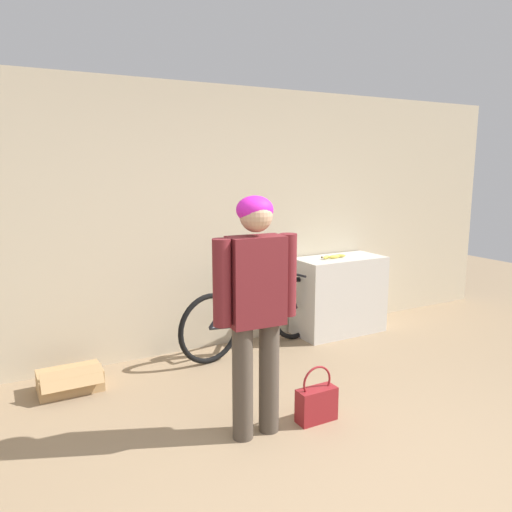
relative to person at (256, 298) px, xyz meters
name	(u,v)px	position (x,y,z in m)	size (l,w,h in m)	color
wall_back	(193,221)	(0.26, 1.76, 0.33)	(8.00, 0.07, 2.60)	beige
side_shelf	(339,295)	(1.84, 1.46, -0.55)	(0.99, 0.49, 0.84)	beige
person	(256,298)	(0.00, 0.00, 0.00)	(0.61, 0.24, 1.64)	#4C4238
bicycle	(256,316)	(0.77, 1.41, -0.61)	(1.75, 0.47, 0.74)	black
banana	(333,257)	(1.74, 1.44, -0.11)	(0.31, 0.09, 0.04)	#EAD64C
handbag	(317,403)	(0.47, -0.06, -0.83)	(0.30, 0.13, 0.42)	maroon
cardboard_box	(70,380)	(-1.02, 1.32, -0.88)	(0.50, 0.36, 0.23)	tan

